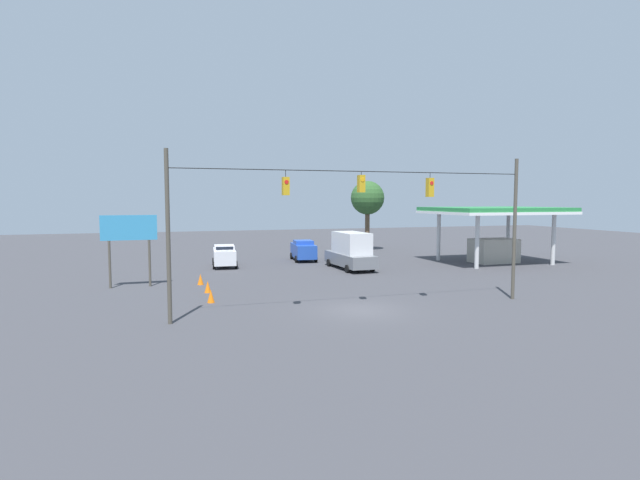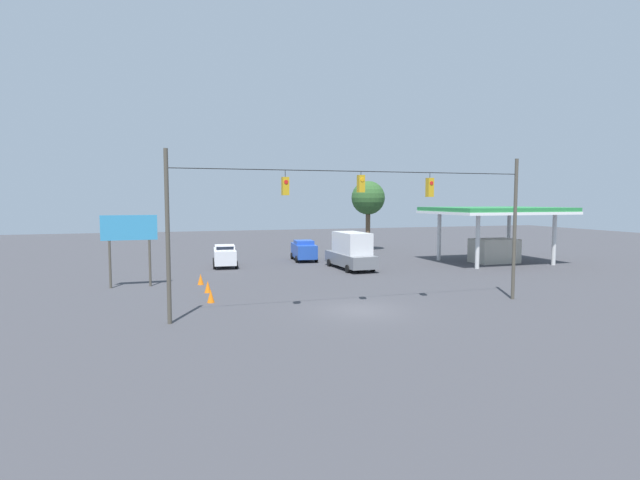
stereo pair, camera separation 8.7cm
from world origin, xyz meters
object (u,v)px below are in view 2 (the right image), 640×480
at_px(roadside_billboard, 129,234).
at_px(box_truck_grey_oncoming_far, 351,251).
at_px(overhead_signal_span, 362,216).
at_px(traffic_cone_second, 208,287).
at_px(traffic_cone_nearest, 211,296).
at_px(traffic_cone_third, 201,279).
at_px(tree_horizon_left, 368,199).
at_px(sedan_blue_oncoming_deep, 304,250).
at_px(sedan_white_withflow_far, 225,255).
at_px(gas_station, 495,222).

bearing_deg(roadside_billboard, box_truck_grey_oncoming_far, -167.96).
xyz_separation_m(overhead_signal_span, traffic_cone_second, (7.25, -7.43, -4.58)).
relative_size(overhead_signal_span, roadside_billboard, 4.06).
xyz_separation_m(box_truck_grey_oncoming_far, roadside_billboard, (17.03, 3.63, 1.99)).
distance_m(box_truck_grey_oncoming_far, roadside_billboard, 17.53).
distance_m(traffic_cone_nearest, traffic_cone_third, 6.28).
bearing_deg(traffic_cone_second, tree_horizon_left, -133.19).
relative_size(sedan_blue_oncoming_deep, tree_horizon_left, 0.57).
bearing_deg(roadside_billboard, traffic_cone_third, 174.65).
bearing_deg(traffic_cone_second, sedan_white_withflow_far, -101.78).
distance_m(traffic_cone_second, traffic_cone_third, 3.15).
bearing_deg(gas_station, traffic_cone_second, 15.32).
height_order(traffic_cone_second, traffic_cone_third, same).
bearing_deg(overhead_signal_span, sedan_blue_oncoming_deep, -97.76).
relative_size(box_truck_grey_oncoming_far, traffic_cone_nearest, 8.73).
height_order(box_truck_grey_oncoming_far, tree_horizon_left, tree_horizon_left).
xyz_separation_m(traffic_cone_third, tree_horizon_left, (-19.97, -17.91, 5.55)).
height_order(traffic_cone_second, roadside_billboard, roadside_billboard).
bearing_deg(traffic_cone_second, overhead_signal_span, 134.27).
xyz_separation_m(overhead_signal_span, traffic_cone_third, (7.45, -10.57, -4.58)).
height_order(box_truck_grey_oncoming_far, traffic_cone_second, box_truck_grey_oncoming_far).
xyz_separation_m(overhead_signal_span, sedan_blue_oncoming_deep, (-2.92, -21.43, -3.93)).
distance_m(traffic_cone_third, tree_horizon_left, 27.39).
height_order(sedan_blue_oncoming_deep, roadside_billboard, roadside_billboard).
relative_size(sedan_blue_oncoming_deep, traffic_cone_nearest, 6.13).
relative_size(box_truck_grey_oncoming_far, traffic_cone_second, 8.73).
bearing_deg(gas_station, overhead_signal_span, 37.37).
height_order(box_truck_grey_oncoming_far, traffic_cone_nearest, box_truck_grey_oncoming_far).
relative_size(overhead_signal_span, tree_horizon_left, 2.45).
bearing_deg(overhead_signal_span, box_truck_grey_oncoming_far, -109.19).
distance_m(sedan_blue_oncoming_deep, tree_horizon_left, 12.87).
relative_size(traffic_cone_second, roadside_billboard, 0.15).
relative_size(sedan_white_withflow_far, traffic_cone_third, 6.16).
relative_size(sedan_white_withflow_far, roadside_billboard, 0.95).
bearing_deg(gas_station, roadside_billboard, 6.75).
xyz_separation_m(traffic_cone_nearest, traffic_cone_second, (-0.11, -3.13, 0.00)).
bearing_deg(gas_station, tree_horizon_left, -64.05).
height_order(overhead_signal_span, roadside_billboard, overhead_signal_span).
distance_m(sedan_blue_oncoming_deep, traffic_cone_second, 17.31).
bearing_deg(traffic_cone_second, gas_station, -164.68).
bearing_deg(sedan_white_withflow_far, gas_station, 169.03).
xyz_separation_m(sedan_white_withflow_far, traffic_cone_second, (2.48, 11.90, -0.61)).
bearing_deg(sedan_blue_oncoming_deep, roadside_billboard, 35.07).
distance_m(box_truck_grey_oncoming_far, tree_horizon_left, 16.32).
xyz_separation_m(overhead_signal_span, sedan_white_withflow_far, (4.76, -19.33, -3.96)).
bearing_deg(traffic_cone_nearest, sedan_white_withflow_far, -99.77).
distance_m(sedan_white_withflow_far, traffic_cone_third, 9.18).
bearing_deg(gas_station, box_truck_grey_oncoming_far, 0.23).
xyz_separation_m(sedan_white_withflow_far, gas_station, (-23.99, 4.65, 2.74)).
bearing_deg(traffic_cone_third, gas_station, -171.24).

